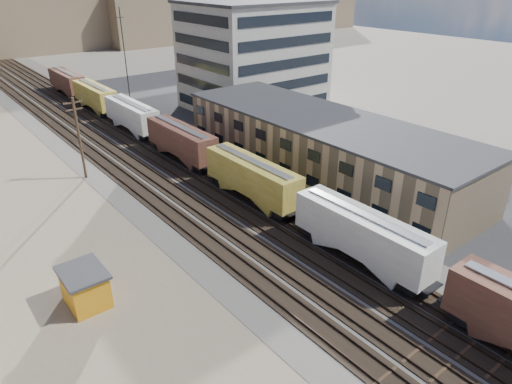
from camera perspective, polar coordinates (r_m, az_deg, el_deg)
ground at (r=35.08m, az=20.88°, el=-17.08°), size 300.00×300.00×0.00m
ballast_bed at (r=69.52m, az=-16.14°, el=5.65°), size 18.00×200.00×0.06m
asphalt_lot at (r=69.07m, az=6.12°, el=6.41°), size 26.00×120.00×0.04m
rail_tracks at (r=69.30m, az=-16.57°, el=5.60°), size 11.40×200.00×0.24m
freight_train at (r=55.26m, az=-5.36°, el=4.43°), size 3.00×119.74×4.46m
warehouse at (r=56.56m, az=8.24°, el=5.72°), size 12.40×40.40×7.25m
office_tower at (r=85.16m, az=-0.33°, el=16.70°), size 22.60×18.60×18.45m
utility_pole_north at (r=58.04m, az=-21.23°, el=6.45°), size 2.20×0.32×10.00m
radio_mast at (r=78.38m, az=-15.92°, el=14.84°), size 1.20×0.16×18.00m
maintenance_shed at (r=37.40m, az=-20.59°, el=-11.04°), size 3.10×4.01×2.93m
parked_car_silver at (r=58.28m, az=26.61°, el=0.61°), size 5.36×3.74×1.44m
parked_car_blue at (r=85.50m, az=-5.40°, el=10.85°), size 6.07×6.32×1.67m
parked_car_far at (r=79.69m, az=6.55°, el=9.62°), size 3.31×4.86×1.54m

